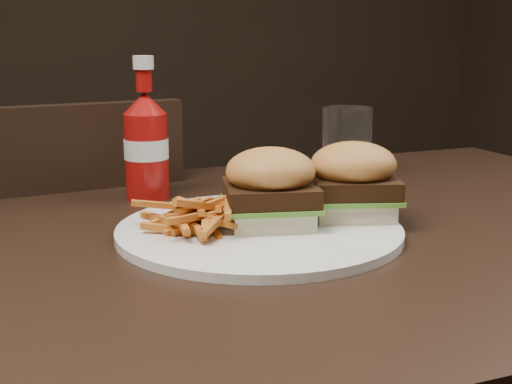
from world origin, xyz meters
name	(u,v)px	position (x,y,z in m)	size (l,w,h in m)	color
dining_table	(287,244)	(0.00, 0.00, 0.73)	(1.20, 0.80, 0.04)	black
chair_far	(45,342)	(-0.25, 0.50, 0.43)	(0.42, 0.42, 0.04)	black
plate	(259,231)	(-0.04, -0.01, 0.76)	(0.34, 0.34, 0.01)	white
sandwich_half_a	(270,217)	(-0.03, -0.01, 0.77)	(0.09, 0.09, 0.02)	#F7DEC0
sandwich_half_b	(352,208)	(0.08, -0.01, 0.77)	(0.09, 0.09, 0.02)	beige
fries_pile	(197,213)	(-0.12, 0.00, 0.78)	(0.10, 0.10, 0.04)	#B47113
ketchup_bottle	(147,157)	(-0.12, 0.22, 0.81)	(0.06, 0.06, 0.12)	#990E0D
tumbler	(347,146)	(0.20, 0.22, 0.81)	(0.08, 0.08, 0.12)	white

